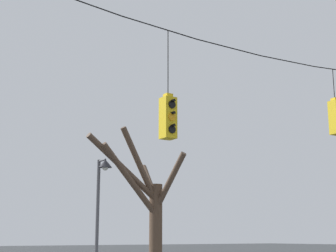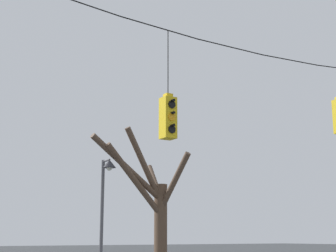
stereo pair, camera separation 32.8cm
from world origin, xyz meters
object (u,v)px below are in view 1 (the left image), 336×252
object	(u,v)px
traffic_light_near_right_pole	(336,117)
bare_tree	(149,209)
traffic_light_near_left_pole	(168,117)
street_lamp	(101,193)

from	to	relation	value
traffic_light_near_right_pole	bare_tree	world-z (taller)	traffic_light_near_right_pole
traffic_light_near_right_pole	traffic_light_near_left_pole	bearing A→B (deg)	-180.00
traffic_light_near_right_pole	street_lamp	world-z (taller)	traffic_light_near_right_pole
street_lamp	bare_tree	bearing A→B (deg)	10.20
traffic_light_near_left_pole	bare_tree	xyz separation A→B (m)	(3.17, 6.10, -1.91)
traffic_light_near_right_pole	bare_tree	xyz separation A→B (m)	(-3.33, 6.10, -2.75)
street_lamp	traffic_light_near_right_pole	bearing A→B (deg)	-46.12
traffic_light_near_left_pole	traffic_light_near_right_pole	bearing A→B (deg)	0.00
street_lamp	bare_tree	size ratio (longest dim) A/B	0.78
traffic_light_near_left_pole	street_lamp	xyz separation A→B (m)	(1.00, 5.71, -1.46)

